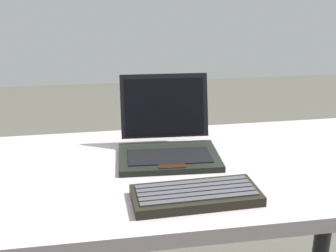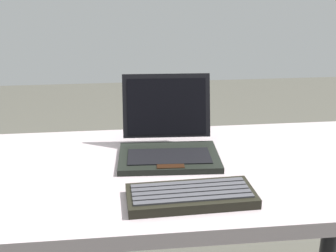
% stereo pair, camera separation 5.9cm
% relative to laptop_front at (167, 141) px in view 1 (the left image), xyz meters
% --- Properties ---
extents(desk, '(1.67, 0.66, 0.72)m').
position_rel_laptop_front_xyz_m(desk, '(-0.10, -0.09, -0.15)').
color(desk, gray).
rests_on(desk, ground).
extents(laptop_front, '(0.31, 0.28, 0.23)m').
position_rel_laptop_front_xyz_m(laptop_front, '(0.00, 0.00, 0.00)').
color(laptop_front, black).
rests_on(laptop_front, desk).
extents(external_keyboard, '(0.32, 0.14, 0.03)m').
position_rel_laptop_front_xyz_m(external_keyboard, '(0.02, -0.28, -0.03)').
color(external_keyboard, black).
rests_on(external_keyboard, desk).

